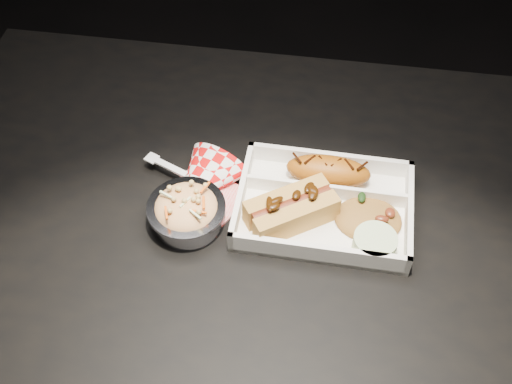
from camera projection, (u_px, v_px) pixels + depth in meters
The scene contains 8 objects.
dining_table at pixel (294, 269), 0.99m from camera, with size 1.20×0.80×0.75m.
food_tray at pixel (324, 208), 0.93m from camera, with size 0.25×0.18×0.04m.
fried_pastry at pixel (328, 171), 0.95m from camera, with size 0.13×0.05×0.04m, color #9E520F.
hotdog at pixel (291, 208), 0.90m from camera, with size 0.14×0.12×0.06m.
fried_rice_mound at pixel (369, 214), 0.91m from camera, with size 0.10×0.08×0.03m, color #A26C2F.
cupcake_liner at pixel (374, 244), 0.88m from camera, with size 0.06×0.06×0.03m, color beige.
foil_coleslaw_cup at pixel (187, 211), 0.91m from camera, with size 0.11×0.11×0.06m.
napkin_fork at pixel (200, 184), 0.96m from camera, with size 0.17×0.15×0.10m.
Camera 1 is at (0.02, -0.54, 1.50)m, focal length 45.00 mm.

